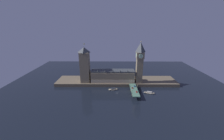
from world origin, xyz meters
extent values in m
plane|color=black|center=(0.00, 0.00, 0.00)|extent=(400.00, 400.00, 0.00)
cube|color=brown|center=(0.00, 39.00, 2.87)|extent=(220.00, 42.00, 5.73)
cube|color=#7F7056|center=(-6.99, 30.38, 15.37)|extent=(76.56, 19.75, 19.27)
cube|color=tan|center=(-6.99, 20.38, 9.20)|extent=(76.56, 0.20, 6.94)
cube|color=#383D42|center=(-6.99, 30.38, 26.21)|extent=(76.56, 18.17, 2.40)
cone|color=#383D42|center=(-32.51, 21.98, 29.53)|extent=(2.40, 2.40, 4.24)
cone|color=#383D42|center=(-19.75, 21.98, 29.53)|extent=(2.40, 2.40, 4.24)
cone|color=#383D42|center=(-6.99, 21.98, 29.53)|extent=(2.40, 2.40, 4.24)
cone|color=#383D42|center=(5.77, 21.98, 29.53)|extent=(2.40, 2.40, 4.24)
cone|color=#383D42|center=(18.53, 21.98, 29.53)|extent=(2.40, 2.40, 4.24)
cube|color=#7F7056|center=(39.30, 26.84, 27.65)|extent=(10.68, 10.68, 43.84)
cube|color=#7F7056|center=(39.30, 26.84, 55.04)|extent=(12.61, 12.61, 10.93)
cylinder|color=#B7E5B7|center=(39.30, 20.41, 55.04)|extent=(7.25, 0.25, 7.25)
cylinder|color=#B7E5B7|center=(39.30, 33.27, 55.04)|extent=(7.25, 0.25, 7.25)
cylinder|color=#B7E5B7|center=(45.73, 26.84, 55.04)|extent=(0.25, 7.25, 7.25)
cylinder|color=#B7E5B7|center=(32.87, 26.84, 55.04)|extent=(0.25, 7.25, 7.25)
cube|color=black|center=(39.30, 20.23, 55.58)|extent=(0.36, 0.10, 5.44)
pyramid|color=#383D42|center=(39.30, 26.84, 68.73)|extent=(12.61, 12.61, 16.46)
sphere|color=gold|center=(39.30, 26.84, 77.76)|extent=(1.60, 1.60, 1.60)
cube|color=#7F7056|center=(-55.80, 29.37, 32.63)|extent=(15.73, 15.73, 53.80)
pyramid|color=#383D42|center=(-55.80, 29.37, 63.98)|extent=(16.05, 16.05, 8.89)
cylinder|color=#99999E|center=(-55.80, 29.37, 71.42)|extent=(0.24, 0.24, 6.00)
cube|color=gold|center=(-54.70, 29.37, 73.52)|extent=(2.00, 0.08, 1.20)
cube|color=#4C7560|center=(27.07, -5.00, 6.34)|extent=(10.65, 46.00, 1.40)
cube|color=brown|center=(27.07, -12.67, 2.82)|extent=(9.05, 3.20, 5.64)
cube|color=brown|center=(27.07, 2.67, 2.82)|extent=(9.05, 3.20, 5.64)
cube|color=red|center=(24.73, -0.37, 7.57)|extent=(1.93, 4.07, 0.71)
cube|color=black|center=(24.73, -0.37, 8.14)|extent=(1.58, 1.83, 0.45)
cylinder|color=black|center=(23.81, 0.90, 7.36)|extent=(0.22, 0.64, 0.64)
cylinder|color=black|center=(25.64, 0.90, 7.36)|extent=(0.22, 0.64, 0.64)
cylinder|color=black|center=(23.81, -1.63, 7.36)|extent=(0.22, 0.64, 0.64)
cylinder|color=black|center=(25.64, -1.63, 7.36)|extent=(0.22, 0.64, 0.64)
cube|color=red|center=(29.41, -13.98, 7.65)|extent=(1.73, 4.58, 0.87)
cube|color=black|center=(29.41, -13.98, 8.31)|extent=(1.42, 2.06, 0.45)
cylinder|color=black|center=(30.23, -15.40, 7.36)|extent=(0.22, 0.64, 0.64)
cylinder|color=black|center=(28.59, -15.40, 7.36)|extent=(0.22, 0.64, 0.64)
cylinder|color=black|center=(30.23, -12.57, 7.36)|extent=(0.22, 0.64, 0.64)
cylinder|color=black|center=(28.59, -12.57, 7.36)|extent=(0.22, 0.64, 0.64)
cube|color=navy|center=(29.41, 5.56, 7.60)|extent=(1.90, 4.29, 0.78)
cube|color=black|center=(29.41, 5.56, 8.22)|extent=(1.56, 1.93, 0.45)
cylinder|color=black|center=(30.32, 4.23, 7.36)|extent=(0.22, 0.64, 0.64)
cylinder|color=black|center=(28.51, 4.23, 7.36)|extent=(0.22, 0.64, 0.64)
cylinder|color=black|center=(30.32, 6.89, 7.36)|extent=(0.22, 0.64, 0.64)
cylinder|color=black|center=(28.51, 6.89, 7.36)|extent=(0.22, 0.64, 0.64)
cylinder|color=black|center=(22.39, -17.20, 7.43)|extent=(0.28, 0.28, 0.78)
cylinder|color=maroon|center=(22.39, -17.20, 8.14)|extent=(0.38, 0.38, 0.65)
sphere|color=tan|center=(22.39, -17.20, 8.57)|extent=(0.21, 0.21, 0.21)
cylinder|color=black|center=(22.39, 3.27, 7.43)|extent=(0.28, 0.28, 0.78)
cylinder|color=black|center=(22.39, 3.27, 8.14)|extent=(0.38, 0.38, 0.65)
sphere|color=tan|center=(22.39, 3.27, 8.57)|extent=(0.21, 0.21, 0.21)
cylinder|color=#2D3333|center=(21.99, -19.72, 7.29)|extent=(0.56, 0.56, 0.50)
cylinder|color=#2D3333|center=(21.99, -19.72, 10.53)|extent=(0.18, 0.18, 5.99)
sphere|color=#F9E5A3|center=(21.99, -19.72, 14.08)|extent=(0.60, 0.60, 0.60)
sphere|color=#F9E5A3|center=(21.54, -19.72, 13.73)|extent=(0.44, 0.44, 0.44)
sphere|color=#F9E5A3|center=(22.44, -19.72, 13.73)|extent=(0.44, 0.44, 0.44)
cylinder|color=#2D3333|center=(32.16, -5.00, 7.29)|extent=(0.56, 0.56, 0.50)
cylinder|color=#2D3333|center=(32.16, -5.00, 10.52)|extent=(0.18, 0.18, 5.97)
sphere|color=#F9E5A3|center=(32.16, -5.00, 14.06)|extent=(0.60, 0.60, 0.60)
sphere|color=#F9E5A3|center=(31.71, -5.00, 13.71)|extent=(0.44, 0.44, 0.44)
sphere|color=#F9E5A3|center=(32.61, -5.00, 13.71)|extent=(0.44, 0.44, 0.44)
cylinder|color=#2D3333|center=(21.99, 9.72, 7.29)|extent=(0.56, 0.56, 0.50)
cylinder|color=#2D3333|center=(21.99, 9.72, 10.08)|extent=(0.18, 0.18, 5.10)
sphere|color=#F9E5A3|center=(21.99, 9.72, 13.18)|extent=(0.60, 0.60, 0.60)
sphere|color=#F9E5A3|center=(21.54, 9.72, 12.83)|extent=(0.44, 0.44, 0.44)
sphere|color=#F9E5A3|center=(22.44, 9.72, 12.83)|extent=(0.44, 0.44, 0.44)
ellipsoid|color=#B2A893|center=(-6.26, 7.06, 0.79)|extent=(16.43, 7.03, 1.57)
cube|color=tan|center=(-6.26, 7.06, 1.50)|extent=(14.40, 5.80, 0.24)
cube|color=#2D333D|center=(-6.26, 7.06, 2.41)|extent=(7.51, 3.97, 1.57)
ellipsoid|color=#B2A893|center=(51.13, -5.20, 0.89)|extent=(17.78, 8.04, 1.78)
cube|color=tan|center=(51.13, -5.20, 1.70)|extent=(15.57, 6.79, 0.24)
cube|color=#B7B2A8|center=(51.13, -5.20, 2.70)|extent=(8.16, 4.23, 1.78)
camera|label=1|loc=(-6.65, -201.11, 102.64)|focal=22.00mm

